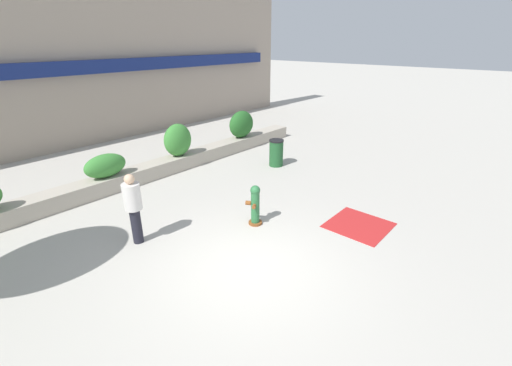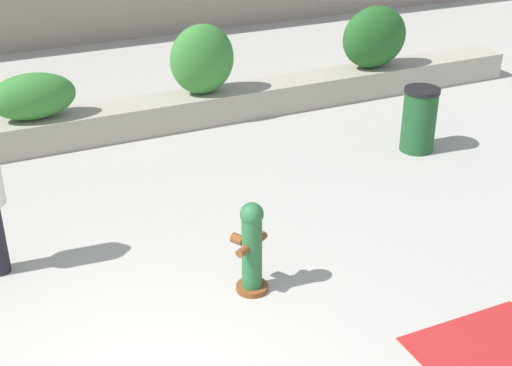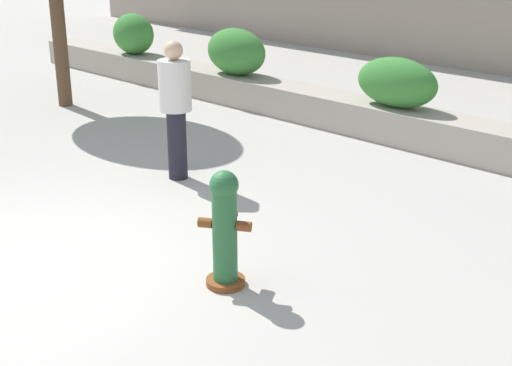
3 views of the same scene
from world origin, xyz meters
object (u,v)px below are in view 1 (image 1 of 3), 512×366
object	(u,v)px
fire_hydrant	(255,205)
trash_bin	(276,153)
hedge_bush_4	(241,124)
pedestrian	(133,205)
hedge_bush_3	(178,140)
hedge_bush_2	(105,166)

from	to	relation	value
fire_hydrant	trash_bin	bearing A→B (deg)	30.98
hedge_bush_4	fire_hydrant	distance (m)	6.74
pedestrian	hedge_bush_4	bearing A→B (deg)	24.96
hedge_bush_3	hedge_bush_4	world-z (taller)	hedge_bush_3
hedge_bush_4	hedge_bush_3	bearing A→B (deg)	180.00
hedge_bush_2	hedge_bush_3	bearing A→B (deg)	0.00
fire_hydrant	hedge_bush_4	bearing A→B (deg)	46.14
hedge_bush_3	hedge_bush_2	bearing A→B (deg)	180.00
hedge_bush_2	pedestrian	xyz separation A→B (m)	(-1.00, -3.32, 0.13)
fire_hydrant	trash_bin	distance (m)	4.52
fire_hydrant	pedestrian	size ratio (longest dim) A/B	0.62
pedestrian	hedge_bush_2	bearing A→B (deg)	73.23
hedge_bush_2	hedge_bush_3	world-z (taller)	hedge_bush_3
hedge_bush_4	trash_bin	world-z (taller)	hedge_bush_4
pedestrian	hedge_bush_3	bearing A→B (deg)	41.39
pedestrian	trash_bin	size ratio (longest dim) A/B	1.71
hedge_bush_2	trash_bin	world-z (taller)	hedge_bush_2
hedge_bush_4	fire_hydrant	size ratio (longest dim) A/B	1.19
hedge_bush_3	fire_hydrant	size ratio (longest dim) A/B	1.09
pedestrian	fire_hydrant	bearing A→B (deg)	-31.67
hedge_bush_3	hedge_bush_4	xyz separation A→B (m)	(3.36, 0.00, -0.02)
hedge_bush_2	pedestrian	world-z (taller)	pedestrian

